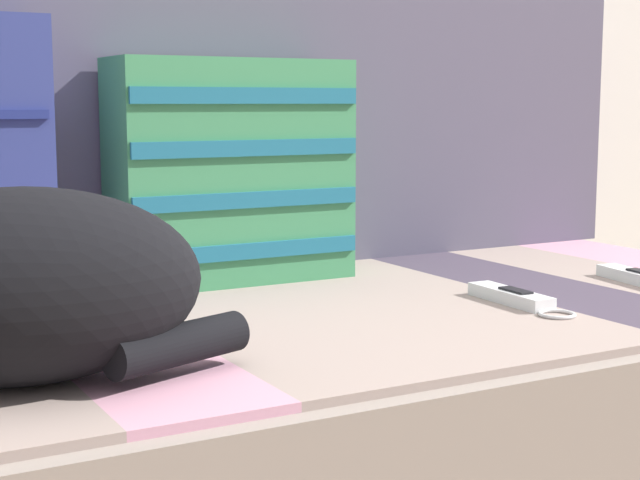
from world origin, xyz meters
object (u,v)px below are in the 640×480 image
(sleeping_cat, at_px, (5,293))
(game_remote_near, at_px, (514,298))
(game_remote_far, at_px, (639,278))
(throw_pillow_striped, at_px, (231,171))
(couch, at_px, (275,457))

(sleeping_cat, xyz_separation_m, game_remote_near, (0.69, 0.06, -0.08))
(game_remote_far, bearing_deg, sleeping_cat, -174.63)
(throw_pillow_striped, xyz_separation_m, game_remote_far, (0.54, -0.33, -0.16))
(sleeping_cat, bearing_deg, game_remote_far, 5.37)
(sleeping_cat, bearing_deg, game_remote_near, 5.35)
(couch, distance_m, sleeping_cat, 0.54)
(throw_pillow_striped, distance_m, game_remote_near, 0.47)
(sleeping_cat, distance_m, game_remote_far, 0.97)
(throw_pillow_striped, height_order, game_remote_near, throw_pillow_striped)
(couch, bearing_deg, game_remote_near, -25.09)
(couch, bearing_deg, game_remote_far, -11.42)
(throw_pillow_striped, relative_size, game_remote_far, 1.84)
(game_remote_near, bearing_deg, throw_pillow_striped, 127.02)
(sleeping_cat, height_order, game_remote_far, sleeping_cat)
(couch, xyz_separation_m, throw_pillow_striped, (0.03, 0.21, 0.38))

